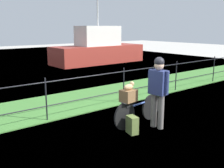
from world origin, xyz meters
TOP-DOWN VIEW (x-y plane):
  - ground_plane at (0.00, 0.00)m, footprint 60.00×60.00m
  - grass_strip at (0.00, 3.23)m, footprint 27.00×2.40m
  - harbor_water at (0.00, 10.87)m, footprint 30.00×30.00m
  - iron_fence at (0.00, 2.15)m, footprint 18.04×0.04m
  - bicycle_main at (0.35, 0.55)m, footprint 1.65×0.26m
  - wooden_crate at (-0.00, 0.51)m, footprint 0.38×0.32m
  - terrier_dog at (0.02, 0.51)m, footprint 0.32×0.17m
  - cyclist_person at (0.57, 0.12)m, footprint 0.30×0.54m
  - backpack_on_paving at (-0.13, 0.22)m, footprint 0.23×0.31m
  - moored_boat_near at (6.13, 10.33)m, footprint 6.27×2.24m

SIDE VIEW (x-z plane):
  - ground_plane at x=0.00m, z-range 0.00..0.00m
  - harbor_water at x=0.00m, z-range 0.00..0.00m
  - grass_strip at x=0.00m, z-range 0.00..0.03m
  - backpack_on_paving at x=-0.13m, z-range 0.00..0.40m
  - bicycle_main at x=0.35m, z-range 0.02..0.68m
  - iron_fence at x=0.00m, z-range 0.10..1.22m
  - wooden_crate at x=0.00m, z-range 0.66..0.94m
  - moored_boat_near at x=6.13m, z-range -1.13..2.89m
  - cyclist_person at x=0.57m, z-range 0.16..1.84m
  - terrier_dog at x=0.02m, z-range 0.92..1.10m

